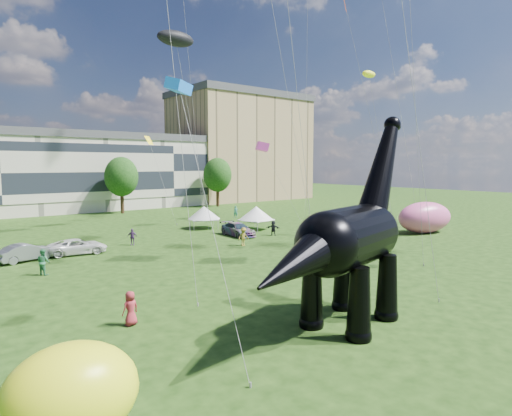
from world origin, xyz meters
TOP-DOWN VIEW (x-y plane):
  - ground at (0.00, 0.00)m, footprint 220.00×220.00m
  - apartment_block at (40.00, 65.00)m, footprint 28.00×18.00m
  - tree_mid_right at (8.00, 53.00)m, footprint 5.20×5.20m
  - tree_far_right at (26.00, 53.00)m, footprint 5.20×5.20m
  - dinosaur_sculpture at (-1.51, -0.02)m, footprint 13.21×5.12m
  - car_grey at (-10.69, 24.90)m, footprint 4.56×2.51m
  - car_white at (-6.69, 25.09)m, footprint 5.03×2.75m
  - car_dark at (9.74, 24.18)m, footprint 2.21×4.97m
  - gazebo_near at (9.73, 31.17)m, footprint 5.06×5.06m
  - gazebo_far at (14.07, 26.50)m, footprint 4.69×4.69m
  - inflatable_pink at (27.48, 12.76)m, footprint 7.71×5.14m
  - inflatable_yellow at (-14.18, -0.98)m, footprint 4.04×3.33m
  - visitors at (-3.79, 19.34)m, footprint 49.17×31.42m
  - kites at (7.24, 26.28)m, footprint 66.40×50.59m

SIDE VIEW (x-z plane):
  - ground at x=0.00m, z-range 0.00..0.00m
  - car_white at x=-6.69m, z-range 0.00..1.34m
  - car_dark at x=9.74m, z-range 0.00..1.42m
  - car_grey at x=-10.69m, z-range 0.00..1.42m
  - visitors at x=-3.79m, z-range -0.07..1.81m
  - inflatable_yellow at x=-14.18m, z-range 0.00..2.83m
  - inflatable_pink at x=27.48m, z-range 0.00..3.53m
  - gazebo_near at x=9.73m, z-range 0.55..3.25m
  - gazebo_far at x=14.07m, z-range 0.57..3.37m
  - dinosaur_sculpture at x=-1.51m, z-range -1.32..9.47m
  - tree_mid_right at x=8.00m, z-range 1.57..11.01m
  - tree_far_right at x=26.00m, z-range 1.57..11.01m
  - apartment_block at x=40.00m, z-range 0.00..22.00m
  - kites at x=7.24m, z-range 6.57..35.57m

